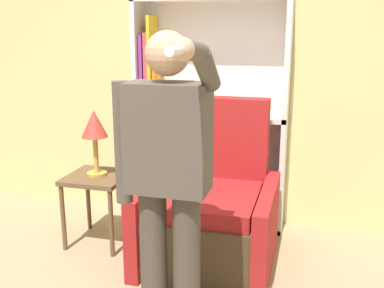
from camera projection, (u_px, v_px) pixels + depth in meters
name	position (u px, v px, depth m)	size (l,w,h in m)	color
wall_back	(208.00, 65.00, 3.97)	(8.00, 0.06, 2.80)	#DBCC84
bookcase	(195.00, 120.00, 3.96)	(1.32, 0.28, 1.97)	white
armchair	(211.00, 212.00, 3.40)	(0.96, 0.95, 1.20)	#4C3823
person_standing	(168.00, 174.00, 2.33)	(0.57, 0.78, 1.71)	#473D33
side_table	(98.00, 186.00, 3.61)	(0.47, 0.47, 0.58)	brown
table_lamp	(94.00, 128.00, 3.50)	(0.21, 0.21, 0.53)	gold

